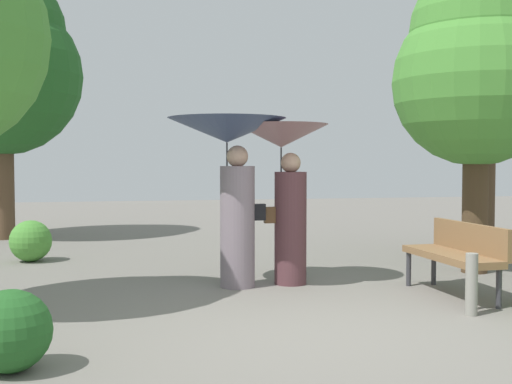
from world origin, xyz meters
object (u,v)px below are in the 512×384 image
(park_bench, at_px, (457,251))
(tree_near_right, at_px, (477,66))
(person_left, at_px, (230,160))
(tree_mid_right, at_px, (485,58))
(path_marker_post, at_px, (472,284))
(tree_mid_left, at_px, (1,62))
(person_right, at_px, (285,170))

(park_bench, bearing_deg, tree_near_right, 141.18)
(person_left, xyz_separation_m, tree_mid_right, (4.55, 1.85, 1.67))
(path_marker_post, bearing_deg, park_bench, 68.78)
(tree_near_right, bearing_deg, tree_mid_left, 141.96)
(person_right, xyz_separation_m, park_bench, (1.73, -1.12, -0.92))
(tree_mid_right, bearing_deg, path_marker_post, -123.03)
(person_left, distance_m, tree_mid_left, 7.06)
(tree_mid_right, height_order, path_marker_post, tree_mid_right)
(tree_mid_right, xyz_separation_m, path_marker_post, (-2.47, -3.80, -2.92))
(path_marker_post, bearing_deg, tree_mid_right, 56.97)
(person_left, bearing_deg, tree_near_right, -80.93)
(tree_near_right, bearing_deg, park_bench, -127.58)
(person_left, height_order, tree_mid_right, tree_mid_right)
(person_right, xyz_separation_m, tree_mid_left, (-4.24, 5.74, 2.07))
(person_right, xyz_separation_m, tree_near_right, (2.78, 0.25, 1.40))
(tree_near_right, height_order, path_marker_post, tree_near_right)
(park_bench, bearing_deg, tree_mid_right, 142.68)
(person_left, xyz_separation_m, path_marker_post, (2.08, -1.95, -1.24))
(tree_near_right, xyz_separation_m, tree_mid_left, (-7.02, 5.49, 0.66))
(tree_mid_left, bearing_deg, person_left, -58.54)
(park_bench, distance_m, tree_mid_right, 4.52)
(park_bench, bearing_deg, path_marker_post, -22.45)
(tree_near_right, bearing_deg, path_marker_post, -121.84)
(person_right, height_order, path_marker_post, person_right)
(tree_near_right, relative_size, tree_mid_left, 0.79)
(person_right, distance_m, tree_mid_right, 4.62)
(park_bench, relative_size, tree_mid_left, 0.28)
(person_right, height_order, tree_near_right, tree_near_right)
(person_right, height_order, park_bench, person_right)
(path_marker_post, bearing_deg, tree_near_right, 58.16)
(park_bench, xyz_separation_m, tree_near_right, (1.05, 1.37, 2.32))
(path_marker_post, bearing_deg, person_right, 124.86)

